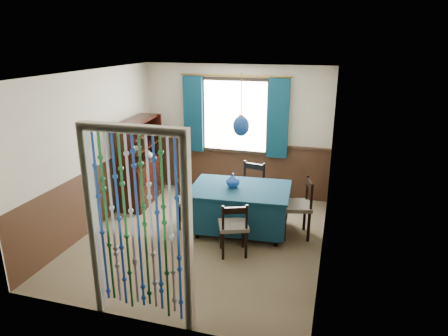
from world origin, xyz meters
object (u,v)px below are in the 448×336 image
(vase_table, at_px, (233,181))
(vase_sideboard, at_px, (149,154))
(pendant_lamp, at_px, (241,126))
(dining_table, at_px, (240,206))
(chair_left, at_px, (188,201))
(chair_near, at_px, (234,226))
(chair_far, at_px, (250,187))
(sideboard, at_px, (141,173))
(bowl_shelf, at_px, (136,148))
(chair_right, at_px, (298,206))

(vase_table, bearing_deg, vase_sideboard, 154.20)
(pendant_lamp, bearing_deg, dining_table, 45.00)
(chair_left, xyz_separation_m, vase_sideboard, (-1.15, 0.98, 0.43))
(chair_near, xyz_separation_m, vase_sideboard, (-2.11, 1.65, 0.44))
(chair_left, relative_size, vase_sideboard, 4.82)
(dining_table, xyz_separation_m, chair_left, (-0.86, -0.05, 0.01))
(chair_left, relative_size, pendant_lamp, 0.88)
(chair_far, relative_size, vase_sideboard, 5.24)
(dining_table, bearing_deg, chair_far, 85.64)
(sideboard, distance_m, bowl_shelf, 0.58)
(chair_right, relative_size, sideboard, 0.59)
(chair_far, xyz_separation_m, chair_left, (-0.86, -0.79, -0.04))
(chair_left, height_order, pendant_lamp, pendant_lamp)
(chair_near, relative_size, sideboard, 0.52)
(pendant_lamp, bearing_deg, chair_near, -82.82)
(chair_far, height_order, bowl_shelf, bowl_shelf)
(chair_right, height_order, bowl_shelf, bowl_shelf)
(bowl_shelf, bearing_deg, chair_near, -29.57)
(chair_left, bearing_deg, dining_table, 77.34)
(chair_right, bearing_deg, sideboard, 64.54)
(chair_far, height_order, sideboard, sideboard)
(pendant_lamp, bearing_deg, chair_far, 89.93)
(chair_left, relative_size, vase_table, 4.07)
(chair_far, xyz_separation_m, vase_sideboard, (-2.01, 0.19, 0.40))
(chair_near, bearing_deg, chair_left, 122.99)
(chair_near, bearing_deg, chair_right, 24.50)
(chair_right, distance_m, vase_sideboard, 3.04)
(bowl_shelf, height_order, vase_sideboard, bowl_shelf)
(sideboard, distance_m, vase_table, 2.08)
(vase_sideboard, bearing_deg, pendant_lamp, -24.62)
(chair_far, height_order, vase_table, vase_table)
(chair_near, height_order, chair_far, chair_far)
(bowl_shelf, bearing_deg, dining_table, -12.93)
(chair_right, bearing_deg, chair_far, 39.78)
(dining_table, height_order, chair_far, chair_far)
(chair_left, xyz_separation_m, sideboard, (-1.21, 0.72, 0.12))
(dining_table, distance_m, chair_near, 0.74)
(chair_left, distance_m, vase_sideboard, 1.57)
(dining_table, relative_size, vase_table, 7.94)
(pendant_lamp, bearing_deg, vase_sideboard, 155.38)
(chair_left, xyz_separation_m, chair_right, (1.75, 0.15, 0.06))
(dining_table, relative_size, bowl_shelf, 8.67)
(sideboard, bearing_deg, chair_right, -16.13)
(dining_table, height_order, chair_near, chair_near)
(chair_near, height_order, vase_table, vase_table)
(pendant_lamp, relative_size, bowl_shelf, 5.04)
(chair_right, relative_size, bowl_shelf, 5.05)
(dining_table, bearing_deg, chair_near, -87.11)
(chair_right, height_order, pendant_lamp, pendant_lamp)
(dining_table, distance_m, vase_sideboard, 2.26)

